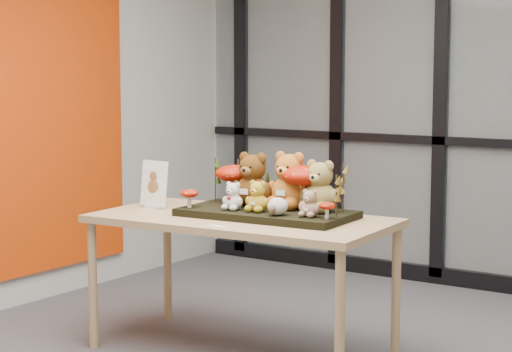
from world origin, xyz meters
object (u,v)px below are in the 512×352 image
Objects in this scene: bear_brown_medium at (253,177)px; bear_small_yellow at (258,194)px; plush_cream_hedgehog at (278,206)px; bear_beige_small at (310,202)px; bear_tan_back at (320,183)px; mushroom_back_right at (304,185)px; mushroom_front_left at (189,197)px; bear_white_bow at (233,194)px; mushroom_back_left at (234,182)px; mushroom_front_right at (327,210)px; bear_pooh_yellow at (289,177)px; display_table at (242,229)px; diorama_tray at (267,213)px; sign_holder at (154,186)px.

bear_brown_medium is 1.78× the size of bear_small_yellow.
bear_brown_medium is 0.37m from plush_cream_hedgehog.
bear_tan_back is at bearing 100.57° from bear_beige_small.
mushroom_back_right reaches higher than mushroom_front_left.
mushroom_back_right is at bearing 5.55° from bear_brown_medium.
bear_white_bow is 0.71× the size of mushroom_back_left.
mushroom_front_right is at bearing -55.18° from bear_tan_back.
bear_pooh_yellow is at bearing 104.96° from plush_cream_hedgehog.
bear_small_yellow is 0.32m from bear_beige_small.
bear_tan_back reaches higher than plush_cream_hedgehog.
bear_pooh_yellow is 0.57m from mushroom_front_left.
bear_pooh_yellow is at bearing 31.83° from mushroom_front_left.
display_table is 5.03× the size of bear_brown_medium.
mushroom_back_left is (-0.31, 0.12, 0.14)m from diorama_tray.
sign_holder is at bearing 176.81° from bear_small_yellow.
sign_holder is at bearing -168.77° from bear_pooh_yellow.
bear_tan_back is 2.73× the size of mushroom_front_left.
bear_tan_back is 1.81× the size of bear_white_bow.
display_table is at bearing 48.01° from bear_white_bow.
display_table is 14.90× the size of mushroom_front_left.
bear_beige_small is at bearing 176.15° from mushroom_front_right.
bear_brown_medium is at bearing -168.60° from bear_pooh_yellow.
display_table is 0.47m from bear_beige_small.
bear_small_yellow is at bearing 6.16° from bear_white_bow.
mushroom_back_right reaches higher than plush_cream_hedgehog.
mushroom_front_left is at bearing -108.08° from mushroom_back_left.
bear_white_bow is at bearing 0.51° from sign_holder.
mushroom_front_left is (-0.10, -0.29, -0.06)m from mushroom_back_left.
plush_cream_hedgehog is (0.15, -0.13, 0.07)m from diorama_tray.
bear_beige_small is at bearing 14.57° from plush_cream_hedgehog.
plush_cream_hedgehog is at bearing -19.94° from bear_small_yellow.
sign_holder reaches higher than bear_white_bow.
bear_beige_small is at bearing -2.22° from bear_small_yellow.
diorama_tray is 5.01× the size of bear_small_yellow.
plush_cream_hedgehog is (-0.16, -0.05, -0.03)m from bear_beige_small.
mushroom_front_right is (0.43, 0.00, -0.04)m from bear_small_yellow.
mushroom_back_right reaches higher than sign_holder.
mushroom_back_right reaches higher than mushroom_front_right.
bear_beige_small is 1.52× the size of plush_cream_hedgehog.
bear_small_yellow is at bearing 12.36° from mushroom_front_left.
display_table is at bearing -45.42° from mushroom_back_left.
display_table is 0.20m from bear_white_bow.
plush_cream_hedgehog is 0.56m from mushroom_front_left.
bear_pooh_yellow reaches higher than bear_tan_back.
bear_small_yellow is 0.41m from mushroom_front_left.
bear_brown_medium reaches higher than bear_white_bow.
bear_tan_back reaches higher than mushroom_front_left.
sign_holder is at bearing 174.46° from bear_white_bow.
bear_pooh_yellow is at bearing 11.40° from bear_brown_medium.
bear_white_bow is (-0.03, -0.04, 0.19)m from display_table.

